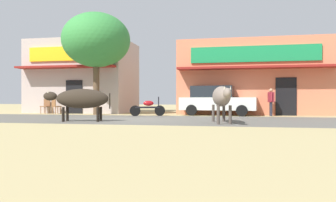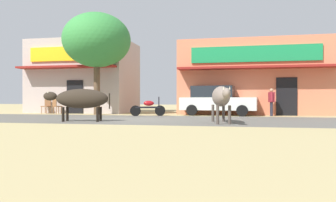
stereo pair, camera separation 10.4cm
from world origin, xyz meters
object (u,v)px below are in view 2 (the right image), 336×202
at_px(roadside_tree, 97,41).
at_px(cow_near_brown, 81,99).
at_px(pedestrian_by_shop, 271,100).
at_px(cafe_chair_near_tree, 56,105).
at_px(parked_hatchback_car, 217,100).
at_px(cow_far_dark, 221,97).
at_px(parked_motorcycle, 148,107).
at_px(cafe_chair_by_doorway, 47,105).

xyz_separation_m(roadside_tree, cow_near_brown, (1.79, -5.53, -3.41)).
relative_size(pedestrian_by_shop, cafe_chair_near_tree, 1.61).
distance_m(parked_hatchback_car, cow_far_dark, 6.03).
relative_size(parked_hatchback_car, pedestrian_by_shop, 2.91).
bearing_deg(pedestrian_by_shop, cow_far_dark, -112.74).
bearing_deg(parked_motorcycle, roadside_tree, 165.54).
relative_size(parked_motorcycle, cafe_chair_near_tree, 1.95).
xyz_separation_m(parked_hatchback_car, cafe_chair_by_doorway, (-10.71, 0.11, -0.33)).
bearing_deg(cow_near_brown, cafe_chair_by_doorway, 131.31).
relative_size(roadside_tree, pedestrian_by_shop, 4.01).
bearing_deg(roadside_tree, parked_hatchback_car, 5.80).
distance_m(cafe_chair_near_tree, cafe_chair_by_doorway, 0.80).
relative_size(parked_motorcycle, cow_near_brown, 0.65).
xyz_separation_m(roadside_tree, pedestrian_by_shop, (9.82, 0.43, -3.47)).
height_order(cow_far_dark, cafe_chair_near_tree, cow_far_dark).
bearing_deg(roadside_tree, cow_far_dark, -35.55).
distance_m(parked_motorcycle, cow_near_brown, 4.94).
xyz_separation_m(parked_motorcycle, cafe_chair_by_doorway, (-7.14, 1.68, 0.05)).
height_order(roadside_tree, cafe_chair_near_tree, roadside_tree).
xyz_separation_m(parked_motorcycle, cafe_chair_near_tree, (-6.36, 1.51, 0.05)).
bearing_deg(pedestrian_by_shop, cafe_chair_near_tree, 179.04).
height_order(roadside_tree, cow_near_brown, roadside_tree).
distance_m(parked_hatchback_car, cafe_chair_near_tree, 9.93).
xyz_separation_m(roadside_tree, cafe_chair_near_tree, (-3.00, 0.64, -3.82)).
distance_m(roadside_tree, cafe_chair_near_tree, 4.90).
bearing_deg(cafe_chair_near_tree, cow_far_dark, -29.71).
distance_m(cow_far_dark, cafe_chair_near_tree, 12.00).
height_order(cow_near_brown, cafe_chair_near_tree, cow_near_brown).
bearing_deg(parked_motorcycle, cafe_chair_near_tree, 166.65).
xyz_separation_m(pedestrian_by_shop, cafe_chair_near_tree, (-12.82, 0.22, -0.34)).
bearing_deg(pedestrian_by_shop, parked_hatchback_car, 174.53).
bearing_deg(roadside_tree, parked_motorcycle, -14.46).
relative_size(cafe_chair_near_tree, cafe_chair_by_doorway, 1.00).
bearing_deg(cow_near_brown, roadside_tree, 107.94).
distance_m(cow_near_brown, cafe_chair_near_tree, 7.82).
distance_m(parked_motorcycle, pedestrian_by_shop, 6.60).
distance_m(roadside_tree, parked_hatchback_car, 7.79).
distance_m(cow_far_dark, cafe_chair_by_doorway, 12.77).
distance_m(roadside_tree, parked_motorcycle, 5.20).
relative_size(parked_hatchback_car, cow_far_dark, 1.51).
bearing_deg(cafe_chair_near_tree, roadside_tree, -12.09).
xyz_separation_m(cow_near_brown, cafe_chair_by_doorway, (-5.57, 6.34, -0.40)).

